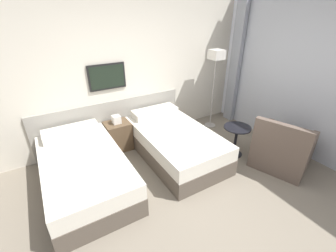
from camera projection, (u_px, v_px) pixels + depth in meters
name	position (u px, v px, depth m)	size (l,w,h in m)	color
ground_plane	(197.00, 204.00, 3.03)	(16.00, 16.00, 0.00)	slate
wall_headboard	(127.00, 74.00, 4.06)	(10.00, 0.10, 2.70)	beige
wall_window	(330.00, 82.00, 3.44)	(0.21, 4.63, 2.70)	white
bed_near_door	(84.00, 171.00, 3.24)	(1.08, 1.91, 0.64)	brown
bed_near_window	(174.00, 142.00, 3.94)	(1.08, 1.91, 0.64)	brown
nightstand	(118.00, 135.00, 4.13)	(0.44, 0.38, 0.67)	brown
floor_lamp	(216.00, 63.00, 4.45)	(0.26, 0.26, 1.65)	#9E9993
side_table	(236.00, 135.00, 3.91)	(0.46, 0.46, 0.55)	black
armchair	(282.00, 150.00, 3.68)	(1.06, 1.03, 0.89)	brown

